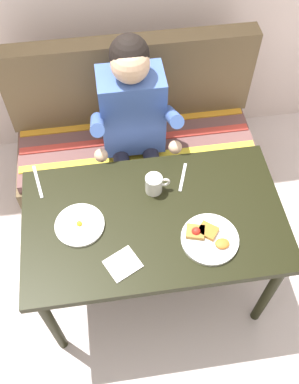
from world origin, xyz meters
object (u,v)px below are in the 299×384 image
(napkin, at_px, (123,264))
(couch, at_px, (136,148))
(plate_eggs, at_px, (80,225))
(table, at_px, (154,227))
(coffee_mug, at_px, (154,184))
(person, at_px, (134,123))
(fork, at_px, (183,177))
(plate_breakfast, at_px, (208,238))
(knife, at_px, (38,182))

(napkin, bearing_deg, couch, 80.26)
(couch, xyz_separation_m, napkin, (-0.17, -0.97, 0.40))
(couch, relative_size, plate_eggs, 6.46)
(table, xyz_separation_m, plate_eggs, (-0.34, 0.01, 0.09))
(couch, bearing_deg, coffee_mug, -87.88)
(table, bearing_deg, plate_eggs, 179.08)
(person, xyz_separation_m, plate_eggs, (-0.32, -0.58, -0.00))
(couch, height_order, fork, couch)
(table, height_order, plate_breakfast, plate_breakfast)
(plate_breakfast, bearing_deg, person, 108.07)
(fork, height_order, knife, same)
(couch, distance_m, coffee_mug, 0.76)
(table, xyz_separation_m, person, (-0.02, 0.59, 0.09))
(plate_breakfast, bearing_deg, fork, 97.74)
(person, xyz_separation_m, coffee_mug, (0.04, -0.44, 0.04))
(coffee_mug, bearing_deg, fork, 19.87)
(coffee_mug, distance_m, knife, 0.56)
(plate_breakfast, bearing_deg, coffee_mug, 123.57)
(person, relative_size, napkin, 8.97)
(table, height_order, couch, couch)
(table, relative_size, knife, 6.00)
(table, distance_m, person, 0.60)
(coffee_mug, bearing_deg, couch, 92.12)
(table, bearing_deg, coffee_mug, 81.48)
(couch, xyz_separation_m, plate_eggs, (-0.34, -0.76, 0.41))
(table, distance_m, couch, 0.83)
(plate_breakfast, bearing_deg, knife, 150.39)
(couch, distance_m, napkin, 1.07)
(napkin, distance_m, fork, 0.54)
(napkin, xyz_separation_m, fork, (0.34, 0.41, -0.00))
(table, relative_size, coffee_mug, 10.17)
(fork, bearing_deg, person, 136.52)
(person, height_order, coffee_mug, person)
(plate_breakfast, distance_m, coffee_mug, 0.36)
(table, relative_size, person, 0.99)
(couch, distance_m, person, 0.45)
(table, distance_m, plate_eggs, 0.35)
(plate_eggs, xyz_separation_m, napkin, (0.17, -0.22, -0.01))
(person, bearing_deg, fork, -63.48)
(table, distance_m, napkin, 0.28)
(person, xyz_separation_m, napkin, (-0.15, -0.80, -0.01))
(coffee_mug, height_order, fork, coffee_mug)
(couch, xyz_separation_m, fork, (0.17, -0.56, 0.40))
(knife, bearing_deg, table, -39.57)
(table, xyz_separation_m, coffee_mug, (0.02, 0.15, 0.13))
(couch, relative_size, napkin, 10.65)
(plate_eggs, relative_size, knife, 1.11)
(plate_eggs, height_order, coffee_mug, coffee_mug)
(knife, bearing_deg, plate_breakfast, -41.20)
(plate_eggs, distance_m, fork, 0.55)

